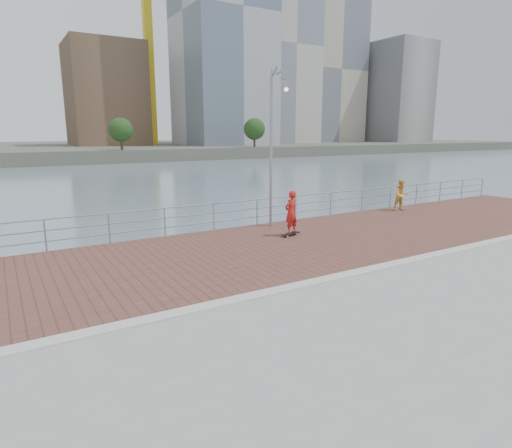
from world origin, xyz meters
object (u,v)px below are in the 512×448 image
street_lamp (278,120)px  bystander (401,195)px  guardrail (190,216)px  skateboarder (291,212)px

street_lamp → bystander: (7.56, 0.01, -3.55)m
guardrail → skateboarder: skateboarder is taller
guardrail → bystander: size_ratio=24.74×
skateboarder → street_lamp: bearing=-116.9°
guardrail → skateboarder: 3.95m
skateboarder → bystander: skateboarder is taller
bystander → street_lamp: bearing=-159.6°
guardrail → bystander: bystander is taller
street_lamp → bystander: street_lamp is taller
street_lamp → skateboarder: street_lamp is taller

